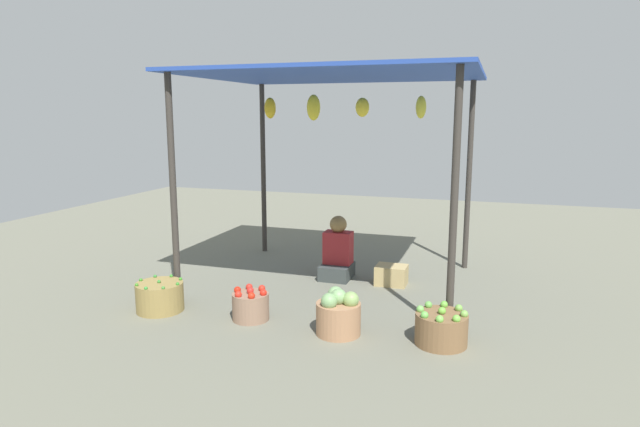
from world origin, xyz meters
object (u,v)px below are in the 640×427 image
(basket_green_chilies, at_px, (160,297))
(wooden_crate_near_vendor, at_px, (391,275))
(basket_cabbages, at_px, (338,314))
(basket_red_tomatoes, at_px, (251,305))
(basket_green_apples, at_px, (441,328))
(vendor_person, at_px, (338,254))

(basket_green_chilies, height_order, wooden_crate_near_vendor, basket_green_chilies)
(basket_cabbages, distance_m, wooden_crate_near_vendor, 1.64)
(basket_green_chilies, xyz_separation_m, basket_red_tomatoes, (1.00, 0.07, -0.00))
(basket_cabbages, distance_m, basket_green_apples, 0.93)
(vendor_person, height_order, basket_green_chilies, vendor_person)
(basket_red_tomatoes, height_order, basket_green_apples, basket_green_apples)
(basket_green_apples, bearing_deg, basket_cabbages, -175.87)
(basket_cabbages, xyz_separation_m, basket_green_apples, (0.93, 0.07, -0.04))
(basket_cabbages, relative_size, basket_green_apples, 0.94)
(wooden_crate_near_vendor, bearing_deg, vendor_person, 174.64)
(basket_green_chilies, distance_m, basket_red_tomatoes, 1.00)
(basket_red_tomatoes, xyz_separation_m, basket_cabbages, (0.93, -0.08, 0.05))
(basket_green_chilies, height_order, basket_red_tomatoes, basket_red_tomatoes)
(basket_green_chilies, height_order, basket_green_apples, basket_green_apples)
(basket_red_tomatoes, bearing_deg, basket_green_chilies, -176.22)
(basket_red_tomatoes, distance_m, basket_green_apples, 1.85)
(basket_red_tomatoes, bearing_deg, wooden_crate_near_vendor, 54.45)
(basket_red_tomatoes, height_order, wooden_crate_near_vendor, basket_red_tomatoes)
(basket_red_tomatoes, height_order, basket_cabbages, basket_cabbages)
(vendor_person, bearing_deg, wooden_crate_near_vendor, -5.36)
(vendor_person, height_order, basket_green_apples, vendor_person)
(vendor_person, relative_size, basket_green_chilies, 1.61)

